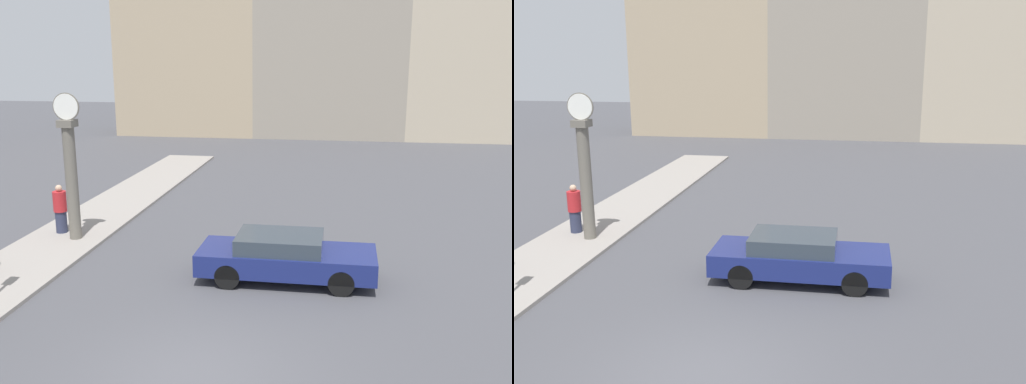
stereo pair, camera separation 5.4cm
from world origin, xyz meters
TOP-DOWN VIEW (x-y plane):
  - ground_plane at (0.00, 0.00)m, footprint 120.00×120.00m
  - sidewalk_corner at (-6.14, 10.35)m, footprint 2.66×24.70m
  - building_row at (-0.59, 33.19)m, footprint 28.05×5.00m
  - sedan_car at (1.23, 4.95)m, footprint 4.64×1.77m
  - street_clock at (-5.74, 7.15)m, footprint 0.85×0.49m
  - pedestrian_red_top at (-6.49, 7.68)m, footprint 0.43×0.43m

SIDE VIEW (x-z plane):
  - ground_plane at x=0.00m, z-range 0.00..0.00m
  - sidewalk_corner at x=-6.14m, z-range 0.00..0.10m
  - sedan_car at x=1.23m, z-range 0.03..1.30m
  - pedestrian_red_top at x=-6.49m, z-range 0.08..1.69m
  - street_clock at x=-5.74m, z-range -0.01..4.61m
  - building_row at x=-0.59m, z-range -1.26..17.87m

